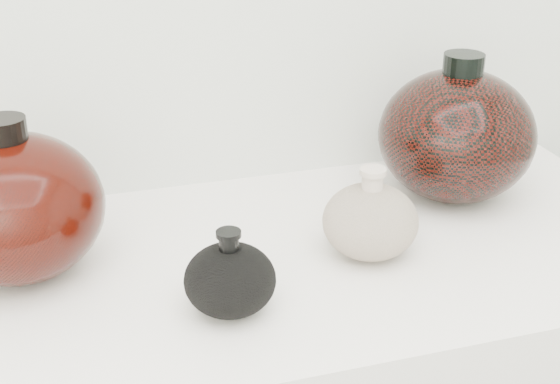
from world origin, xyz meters
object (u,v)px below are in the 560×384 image
object	(u,v)px
black_gourd_vase	(230,279)
right_round_pot	(456,135)
left_round_pot	(16,207)
cream_gourd_vase	(370,221)

from	to	relation	value
black_gourd_vase	right_round_pot	xyz separation A→B (m)	(0.39, 0.20, 0.06)
right_round_pot	left_round_pot	bearing A→B (deg)	-175.72
cream_gourd_vase	right_round_pot	world-z (taller)	right_round_pot
left_round_pot	cream_gourd_vase	bearing A→B (deg)	-10.92
left_round_pot	right_round_pot	size ratio (longest dim) A/B	1.04
black_gourd_vase	right_round_pot	distance (m)	0.45
black_gourd_vase	left_round_pot	world-z (taller)	left_round_pot
left_round_pot	right_round_pot	distance (m)	0.62
right_round_pot	cream_gourd_vase	bearing A→B (deg)	-145.47
cream_gourd_vase	right_round_pot	bearing A→B (deg)	34.53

